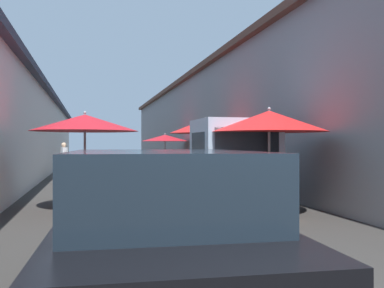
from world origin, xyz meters
The scene contains 11 objects.
ground centered at (13.50, 0.00, 0.00)m, with size 90.00×90.00×0.00m, color #33302D.
building_right_concrete centered at (15.75, -7.01, 2.62)m, with size 49.80×7.50×5.22m.
fruit_stall_far_left centered at (7.85, 1.74, 1.75)m, with size 2.47×2.47×2.28m.
fruit_stall_near_right centered at (19.91, -2.28, 1.60)m, with size 2.51×2.51×2.10m.
fruit_stall_far_right centered at (11.91, -2.30, 1.91)m, with size 2.51×2.51×2.45m.
fruit_stall_near_left centered at (6.08, -2.09, 1.72)m, with size 2.47×2.47×2.30m.
hatchback_car centered at (1.52, 1.01, 0.74)m, with size 3.99×2.08×1.45m.
delivery_truck centered at (7.67, -1.62, 1.04)m, with size 4.95×2.05×2.08m.
vendor_by_crates centered at (13.31, -2.48, 0.86)m, with size 0.50×0.43×1.52m.
vendor_in_shade centered at (17.04, 2.69, 0.91)m, with size 0.62×0.32×1.59m.
plastic_stool centered at (4.37, -1.19, 0.33)m, with size 0.30×0.30×0.43m.
Camera 1 is at (-2.28, 1.63, 1.51)m, focal length 39.79 mm.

